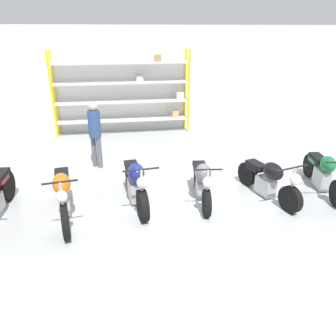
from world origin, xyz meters
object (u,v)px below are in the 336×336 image
(shelving_rack, at_px, (124,91))
(motorcycle_green, at_px, (324,173))
(motorcycle_blue, at_px, (136,184))
(motorcycle_grey, at_px, (202,180))
(motorcycle_black, at_px, (269,179))
(motorcycle_orange, at_px, (63,194))
(person_browsing, at_px, (95,129))

(shelving_rack, xyz_separation_m, motorcycle_green, (4.30, -5.39, -1.06))
(motorcycle_blue, xyz_separation_m, motorcycle_grey, (1.42, -0.09, 0.01))
(motorcycle_black, distance_m, motorcycle_green, 1.43)
(shelving_rack, relative_size, motorcycle_orange, 2.19)
(shelving_rack, xyz_separation_m, person_browsing, (-0.89, -3.14, -0.44))
(shelving_rack, height_order, motorcycle_orange, shelving_rack)
(shelving_rack, height_order, motorcycle_grey, shelving_rack)
(motorcycle_black, xyz_separation_m, person_browsing, (-3.76, 2.41, 0.61))
(shelving_rack, distance_m, motorcycle_orange, 5.95)
(shelving_rack, distance_m, motorcycle_blue, 5.44)
(shelving_rack, bearing_deg, motorcycle_orange, -103.99)
(motorcycle_orange, relative_size, motorcycle_blue, 1.04)
(shelving_rack, bearing_deg, motorcycle_black, -62.61)
(shelving_rack, distance_m, motorcycle_green, 6.97)
(motorcycle_blue, distance_m, person_browsing, 2.44)
(motorcycle_orange, bearing_deg, motorcycle_grey, 87.19)
(motorcycle_green, bearing_deg, motorcycle_grey, -79.54)
(motorcycle_black, relative_size, person_browsing, 1.09)
(motorcycle_green, bearing_deg, person_browsing, -103.66)
(motorcycle_black, xyz_separation_m, motorcycle_green, (1.42, 0.16, -0.01))
(motorcycle_blue, xyz_separation_m, motorcycle_black, (2.87, -0.22, -0.02))
(motorcycle_blue, height_order, motorcycle_green, motorcycle_blue)
(motorcycle_blue, xyz_separation_m, person_browsing, (-0.89, 2.19, 0.59))
(motorcycle_orange, relative_size, person_browsing, 1.20)
(motorcycle_blue, height_order, motorcycle_black, motorcycle_blue)
(motorcycle_orange, distance_m, motorcycle_blue, 1.47)
(motorcycle_grey, height_order, motorcycle_green, motorcycle_grey)
(motorcycle_grey, distance_m, motorcycle_green, 2.87)
(person_browsing, bearing_deg, motorcycle_orange, 24.51)
(shelving_rack, relative_size, motorcycle_black, 2.42)
(shelving_rack, distance_m, motorcycle_black, 6.34)
(motorcycle_orange, distance_m, motorcycle_black, 4.30)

